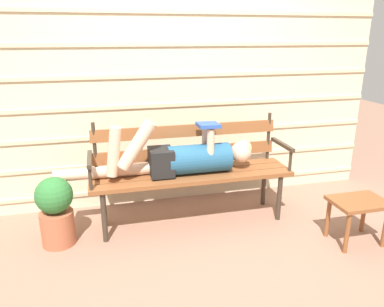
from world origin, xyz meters
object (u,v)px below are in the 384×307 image
(footstool, at_px, (358,208))
(reclining_person, at_px, (183,157))
(potted_plant, at_px, (56,210))
(park_bench, at_px, (190,165))

(footstool, bearing_deg, reclining_person, 152.84)
(potted_plant, bearing_deg, reclining_person, 5.53)
(park_bench, relative_size, reclining_person, 1.03)
(reclining_person, bearing_deg, footstool, -27.16)
(reclining_person, height_order, potted_plant, reclining_person)
(park_bench, distance_m, footstool, 1.44)
(park_bench, relative_size, potted_plant, 3.07)
(reclining_person, distance_m, potted_plant, 1.12)
(park_bench, height_order, reclining_person, reclining_person)
(reclining_person, height_order, footstool, reclining_person)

